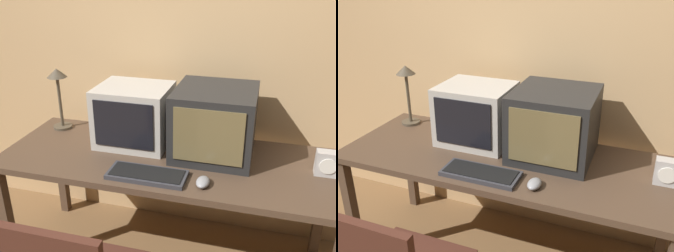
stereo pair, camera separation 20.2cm
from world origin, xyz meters
TOP-DOWN VIEW (x-y plane):
  - wall_back at (-0.00, 1.19)m, footprint 8.00×0.08m
  - desk at (0.00, 0.71)m, footprint 1.88×0.72m
  - monitor_left at (-0.24, 0.85)m, footprint 0.42×0.36m
  - monitor_right at (0.23, 0.83)m, footprint 0.44×0.46m
  - keyboard_main at (-0.05, 0.48)m, footprint 0.40×0.17m
  - mouse_near_keyboard at (0.24, 0.47)m, footprint 0.07×0.10m
  - desk_clock at (0.83, 0.74)m, footprint 0.12×0.07m
  - desk_lamp at (-0.78, 0.93)m, footprint 0.12×0.12m

SIDE VIEW (x-z plane):
  - desk at x=0.00m, z-range 0.29..1.03m
  - keyboard_main at x=-0.05m, z-range 0.74..0.76m
  - mouse_near_keyboard at x=0.24m, z-range 0.74..0.78m
  - desk_clock at x=0.83m, z-range 0.74..0.87m
  - monitor_left at x=-0.24m, z-range 0.74..1.09m
  - monitor_right at x=0.23m, z-range 0.74..1.12m
  - desk_lamp at x=-0.78m, z-range 0.82..1.22m
  - wall_back at x=0.00m, z-range 0.00..2.60m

